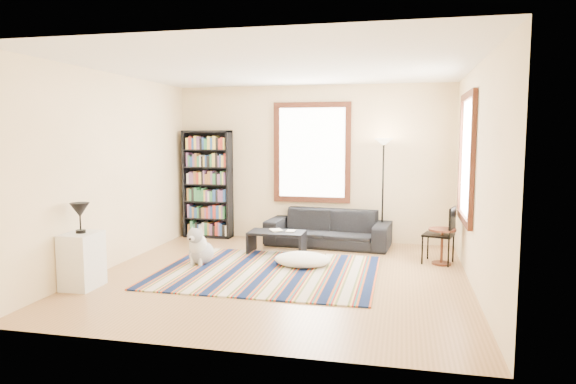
% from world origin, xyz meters
% --- Properties ---
extents(floor, '(5.00, 5.00, 0.10)m').
position_xyz_m(floor, '(0.00, 0.00, -0.05)').
color(floor, '#A77B4C').
rests_on(floor, ground).
extents(ceiling, '(5.00, 5.00, 0.10)m').
position_xyz_m(ceiling, '(0.00, 0.00, 2.85)').
color(ceiling, white).
rests_on(ceiling, floor).
extents(wall_back, '(5.00, 0.10, 2.80)m').
position_xyz_m(wall_back, '(0.00, 2.55, 1.40)').
color(wall_back, '#FFDEAB').
rests_on(wall_back, floor).
extents(wall_front, '(5.00, 0.10, 2.80)m').
position_xyz_m(wall_front, '(0.00, -2.55, 1.40)').
color(wall_front, '#FFDEAB').
rests_on(wall_front, floor).
extents(wall_left, '(0.10, 5.00, 2.80)m').
position_xyz_m(wall_left, '(-2.55, 0.00, 1.40)').
color(wall_left, '#FFDEAB').
rests_on(wall_left, floor).
extents(wall_right, '(0.10, 5.00, 2.80)m').
position_xyz_m(wall_right, '(2.55, 0.00, 1.40)').
color(wall_right, '#FFDEAB').
rests_on(wall_right, floor).
extents(window_back, '(1.20, 0.06, 1.60)m').
position_xyz_m(window_back, '(0.00, 2.47, 1.60)').
color(window_back, white).
rests_on(window_back, wall_back).
extents(window_right, '(0.06, 1.20, 1.60)m').
position_xyz_m(window_right, '(2.47, 0.80, 1.60)').
color(window_right, white).
rests_on(window_right, wall_right).
extents(rug, '(3.02, 2.42, 0.02)m').
position_xyz_m(rug, '(-0.21, 0.13, 0.01)').
color(rug, '#0B183A').
rests_on(rug, floor).
extents(sofa, '(2.19, 1.03, 0.62)m').
position_xyz_m(sofa, '(0.36, 2.05, 0.31)').
color(sofa, black).
rests_on(sofa, floor).
extents(bookshelf, '(0.90, 0.30, 2.00)m').
position_xyz_m(bookshelf, '(-1.95, 2.32, 1.00)').
color(bookshelf, black).
rests_on(bookshelf, floor).
extents(coffee_table, '(1.02, 0.80, 0.36)m').
position_xyz_m(coffee_table, '(-0.36, 1.29, 0.18)').
color(coffee_table, black).
rests_on(coffee_table, floor).
extents(book_a, '(0.30, 0.27, 0.02)m').
position_xyz_m(book_a, '(-0.46, 1.29, 0.37)').
color(book_a, beige).
rests_on(book_a, coffee_table).
extents(book_b, '(0.14, 0.19, 0.01)m').
position_xyz_m(book_b, '(-0.21, 1.34, 0.37)').
color(book_b, beige).
rests_on(book_b, coffee_table).
extents(floor_cushion, '(0.91, 0.73, 0.21)m').
position_xyz_m(floor_cushion, '(0.21, 0.55, 0.10)').
color(floor_cushion, white).
rests_on(floor_cushion, floor).
extents(floor_lamp, '(0.37, 0.37, 1.86)m').
position_xyz_m(floor_lamp, '(1.28, 2.15, 0.93)').
color(floor_lamp, black).
rests_on(floor_lamp, floor).
extents(side_table, '(0.53, 0.53, 0.54)m').
position_xyz_m(side_table, '(2.20, 1.13, 0.27)').
color(side_table, '#4D2513').
rests_on(side_table, floor).
extents(folding_chair, '(0.51, 0.50, 0.86)m').
position_xyz_m(folding_chair, '(2.15, 1.20, 0.43)').
color(folding_chair, black).
rests_on(folding_chair, floor).
extents(white_cabinet, '(0.39, 0.51, 0.70)m').
position_xyz_m(white_cabinet, '(-2.30, -1.08, 0.35)').
color(white_cabinet, white).
rests_on(white_cabinet, floor).
extents(table_lamp, '(0.26, 0.26, 0.38)m').
position_xyz_m(table_lamp, '(-2.30, -1.08, 0.89)').
color(table_lamp, black).
rests_on(table_lamp, white_cabinet).
extents(dog, '(0.45, 0.60, 0.57)m').
position_xyz_m(dog, '(-1.29, 0.37, 0.29)').
color(dog, '#B8B8B8').
rests_on(dog, floor).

